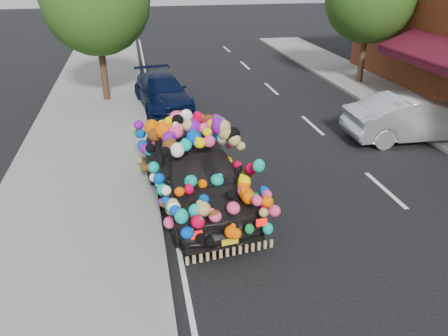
% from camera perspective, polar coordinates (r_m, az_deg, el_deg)
% --- Properties ---
extents(ground, '(100.00, 100.00, 0.00)m').
position_cam_1_polar(ground, '(10.85, 3.75, -4.71)').
color(ground, black).
rests_on(ground, ground).
extents(sidewalk, '(4.00, 60.00, 0.12)m').
position_cam_1_polar(sidewalk, '(10.64, -19.35, -6.56)').
color(sidewalk, gray).
rests_on(sidewalk, ground).
extents(kerb, '(0.15, 60.00, 0.13)m').
position_cam_1_polar(kerb, '(10.51, -8.77, -5.67)').
color(kerb, gray).
rests_on(kerb, ground).
extents(lane_markings, '(6.00, 50.00, 0.01)m').
position_cam_1_polar(lane_markings, '(12.22, 20.29, -2.66)').
color(lane_markings, silver).
rests_on(lane_markings, ground).
extents(tree_near_sidewalk, '(4.20, 4.20, 6.13)m').
position_cam_1_polar(tree_near_sidewalk, '(18.59, -16.46, 20.27)').
color(tree_near_sidewalk, '#332114').
rests_on(tree_near_sidewalk, ground).
extents(plush_art_car, '(2.93, 5.31, 2.31)m').
position_cam_1_polar(plush_art_car, '(10.35, -3.75, 1.15)').
color(plush_art_car, black).
rests_on(plush_art_car, ground).
extents(navy_sedan, '(2.36, 4.62, 1.28)m').
position_cam_1_polar(navy_sedan, '(17.97, -8.07, 9.85)').
color(navy_sedan, black).
rests_on(navy_sedan, ground).
extents(silver_hatchback, '(4.60, 1.76, 1.50)m').
position_cam_1_polar(silver_hatchback, '(15.74, 23.66, 6.02)').
color(silver_hatchback, '#B6B8BE').
rests_on(silver_hatchback, ground).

